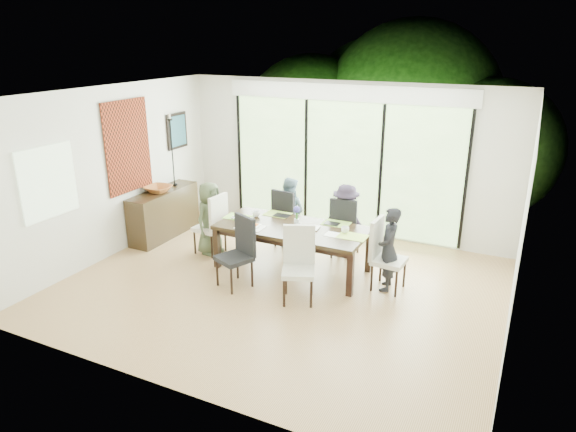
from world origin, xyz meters
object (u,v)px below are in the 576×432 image
at_px(person_left_end, 210,218).
at_px(person_far_left, 289,212).
at_px(chair_left_end, 209,223).
at_px(cup_b, 299,227).
at_px(chair_right_end, 390,255).
at_px(bowl, 158,189).
at_px(chair_far_left, 290,217).
at_px(sideboard, 164,213).
at_px(chair_far_right, 346,226).
at_px(vase, 297,222).
at_px(cup_c, 345,230).
at_px(person_right_end, 389,249).
at_px(person_far_right, 345,221).
at_px(table_top, 292,228).
at_px(laptop, 240,219).
at_px(chair_near_right, 298,266).
at_px(chair_near_left, 234,253).
at_px(cup_a, 256,214).

distance_m(person_left_end, person_far_left, 1.32).
height_order(chair_left_end, cup_b, chair_left_end).
relative_size(chair_right_end, bowl, 2.31).
bearing_deg(chair_far_left, sideboard, 21.71).
height_order(chair_left_end, chair_far_left, same).
relative_size(chair_far_right, vase, 9.17).
relative_size(person_far_left, cup_c, 10.40).
distance_m(chair_far_right, person_right_end, 1.26).
relative_size(person_far_right, vase, 10.75).
xyz_separation_m(table_top, laptop, (-0.85, -0.10, 0.04)).
height_order(chair_near_right, cup_b, chair_near_right).
bearing_deg(vase, cup_c, 3.81).
bearing_deg(chair_near_left, chair_near_right, 23.59).
distance_m(chair_right_end, sideboard, 4.17).
bearing_deg(chair_near_right, person_far_left, 97.29).
xyz_separation_m(chair_near_left, bowl, (-2.16, 1.06, 0.38)).
xyz_separation_m(chair_far_right, chair_near_right, (-0.05, -1.72, 0.00)).
height_order(laptop, cup_b, cup_b).
xyz_separation_m(chair_far_left, laptop, (-0.40, -0.95, 0.20)).
bearing_deg(cup_c, person_far_left, 149.72).
bearing_deg(chair_far_left, cup_a, 77.81).
bearing_deg(sideboard, chair_near_left, -28.28).
distance_m(person_far_right, laptop, 1.68).
distance_m(table_top, chair_near_right, 1.02).
relative_size(person_far_left, vase, 10.75).
xyz_separation_m(chair_left_end, chair_right_end, (3.00, 0.00, 0.00)).
height_order(chair_left_end, vase, chair_left_end).
bearing_deg(person_right_end, sideboard, -103.29).
bearing_deg(person_far_right, chair_far_right, -84.94).
relative_size(chair_right_end, person_left_end, 0.85).
xyz_separation_m(chair_far_right, person_left_end, (-2.03, -0.85, 0.09)).
relative_size(person_left_end, sideboard, 0.81).
height_order(cup_b, cup_c, cup_c).
bearing_deg(chair_far_right, person_left_end, 16.85).
relative_size(table_top, chair_near_left, 2.18).
xyz_separation_m(person_far_right, cup_c, (0.25, -0.73, 0.14)).
relative_size(chair_near_right, person_left_end, 0.85).
bearing_deg(person_right_end, table_top, -99.28).
distance_m(chair_near_left, person_far_left, 1.70).
relative_size(cup_a, cup_c, 1.00).
height_order(chair_right_end, person_left_end, person_left_end).
xyz_separation_m(chair_left_end, chair_far_right, (2.05, 0.85, 0.00)).
relative_size(person_left_end, person_far_right, 1.00).
height_order(table_top, person_far_left, person_far_left).
height_order(person_right_end, cup_b, person_right_end).
relative_size(chair_left_end, chair_right_end, 1.00).
bearing_deg(cup_b, chair_far_left, 122.28).
distance_m(person_far_right, sideboard, 3.26).
xyz_separation_m(person_far_right, cup_a, (-1.25, -0.68, 0.14)).
xyz_separation_m(person_far_right, vase, (-0.50, -0.78, 0.15)).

